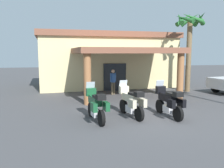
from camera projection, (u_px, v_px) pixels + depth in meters
name	position (u px, v px, depth m)	size (l,w,h in m)	color
ground_plane	(155.00, 117.00, 10.84)	(80.00, 80.00, 0.00)	#424244
motel_building	(106.00, 59.00, 20.73)	(11.97, 11.31, 4.58)	beige
motorcycle_green	(96.00, 105.00, 10.07)	(0.79, 2.21, 1.61)	black
motorcycle_cream	(131.00, 102.00, 10.73)	(0.86, 2.20, 1.61)	black
motorcycle_black	(169.00, 102.00, 10.72)	(0.74, 2.21, 1.61)	black
pedestrian	(113.00, 80.00, 16.45)	(0.47, 0.32, 1.77)	brown
palm_tree_near_portico	(190.00, 33.00, 17.42)	(2.38, 2.36, 6.04)	brown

